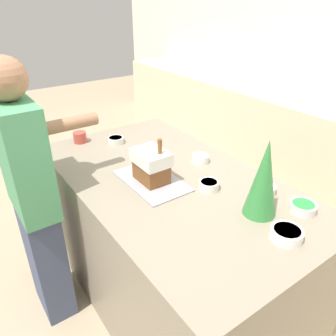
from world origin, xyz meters
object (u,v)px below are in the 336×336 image
object	(u,v)px
decorative_tree	(264,178)
candy_bowl_center_rear	(287,234)
candy_bowl_far_left	(200,158)
person	(34,200)
gingerbread_house	(151,165)
baking_tray	(152,181)
candy_bowl_front_corner	(209,185)
mug	(80,137)
candy_bowl_behind_tray	(265,189)
candy_bowl_beside_tree	(116,140)
candy_bowl_far_right	(303,207)

from	to	relation	value
decorative_tree	candy_bowl_center_rear	distance (m)	0.26
candy_bowl_far_left	person	bearing A→B (deg)	-107.18
gingerbread_house	person	bearing A→B (deg)	-118.94
baking_tray	gingerbread_house	size ratio (longest dim) A/B	1.71
candy_bowl_front_corner	mug	xyz separation A→B (m)	(-0.99, -0.32, 0.01)
baking_tray	decorative_tree	world-z (taller)	decorative_tree
gingerbread_house	baking_tray	bearing A→B (deg)	-154.82
decorative_tree	person	world-z (taller)	person
baking_tray	gingerbread_house	xyz separation A→B (m)	(0.00, 0.00, 0.10)
mug	person	xyz separation A→B (m)	(0.43, -0.46, -0.12)
candy_bowl_center_rear	person	bearing A→B (deg)	-143.52
candy_bowl_far_left	person	size ratio (longest dim) A/B	0.06
candy_bowl_front_corner	candy_bowl_behind_tray	bearing A→B (deg)	47.88
gingerbread_house	candy_bowl_front_corner	distance (m)	0.33
decorative_tree	candy_bowl_front_corner	xyz separation A→B (m)	(-0.30, -0.05, -0.17)
gingerbread_house	candy_bowl_beside_tree	world-z (taller)	gingerbread_house
candy_bowl_beside_tree	mug	size ratio (longest dim) A/B	1.24
candy_bowl_far_left	decorative_tree	bearing A→B (deg)	-11.69
decorative_tree	candy_bowl_front_corner	distance (m)	0.35
candy_bowl_behind_tray	mug	xyz separation A→B (m)	(-1.19, -0.54, 0.01)
candy_bowl_far_left	person	distance (m)	1.00
baking_tray	candy_bowl_far_left	world-z (taller)	candy_bowl_far_left
decorative_tree	baking_tray	bearing A→B (deg)	-154.83
decorative_tree	candy_bowl_center_rear	world-z (taller)	decorative_tree
baking_tray	candy_bowl_far_left	size ratio (longest dim) A/B	4.37
candy_bowl_far_right	gingerbread_house	bearing A→B (deg)	-146.26
decorative_tree	mug	world-z (taller)	decorative_tree
person	baking_tray	bearing A→B (deg)	61.08
candy_bowl_behind_tray	baking_tray	bearing A→B (deg)	-136.32
candy_bowl_far_right	baking_tray	bearing A→B (deg)	-146.26
gingerbread_house	candy_bowl_behind_tray	xyz separation A→B (m)	(0.44, 0.42, -0.08)
baking_tray	person	size ratio (longest dim) A/B	0.28
candy_bowl_behind_tray	candy_bowl_beside_tree	bearing A→B (deg)	-161.59
candy_bowl_beside_tree	person	distance (m)	0.72
candy_bowl_center_rear	person	distance (m)	1.32
decorative_tree	person	size ratio (longest dim) A/B	0.24
mug	gingerbread_house	bearing A→B (deg)	8.94
decorative_tree	candy_bowl_center_rear	xyz separation A→B (m)	(0.19, -0.05, -0.17)
gingerbread_house	mug	size ratio (longest dim) A/B	2.93
gingerbread_house	candy_bowl_behind_tray	bearing A→B (deg)	43.69
candy_bowl_center_rear	person	size ratio (longest dim) A/B	0.09
decorative_tree	candy_bowl_far_left	xyz separation A→B (m)	(-0.57, 0.12, -0.17)
baking_tray	candy_bowl_far_right	distance (m)	0.80
decorative_tree	gingerbread_house	bearing A→B (deg)	-154.83
gingerbread_house	decorative_tree	bearing A→B (deg)	25.17
candy_bowl_behind_tray	candy_bowl_center_rear	distance (m)	0.37
candy_bowl_behind_tray	candy_bowl_beside_tree	world-z (taller)	candy_bowl_beside_tree
candy_bowl_beside_tree	candy_bowl_far_left	bearing A→B (deg)	27.60
mug	candy_bowl_far_left	bearing A→B (deg)	34.29
decorative_tree	person	xyz separation A→B (m)	(-0.87, -0.83, -0.27)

